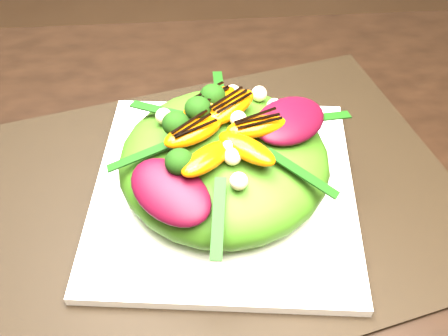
{
  "coord_description": "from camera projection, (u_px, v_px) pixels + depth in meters",
  "views": [
    {
      "loc": [
        0.14,
        -0.31,
        1.22
      ],
      "look_at": [
        0.17,
        0.07,
        0.8
      ],
      "focal_mm": 42.0,
      "sensor_mm": 36.0,
      "label": 1
    }
  ],
  "objects": [
    {
      "name": "orange_segment",
      "position": [
        199.0,
        123.0,
        0.53
      ],
      "size": [
        0.07,
        0.03,
        0.02
      ],
      "primitive_type": "ellipsoid",
      "rotation": [
        0.0,
        0.0,
        0.06
      ],
      "color": "#CD5703",
      "rests_on": "lettuce_mound"
    },
    {
      "name": "placemat",
      "position": [
        224.0,
        195.0,
        0.6
      ],
      "size": [
        0.61,
        0.52,
        0.0
      ],
      "primitive_type": "cube",
      "rotation": [
        0.0,
        0.0,
        0.24
      ],
      "color": "black",
      "rests_on": "dining_table"
    },
    {
      "name": "balsamic_drizzle",
      "position": [
        199.0,
        116.0,
        0.53
      ],
      "size": [
        0.04,
        0.0,
        0.0
      ],
      "primitive_type": "cube",
      "rotation": [
        0.0,
        0.0,
        0.06
      ],
      "color": "black",
      "rests_on": "orange_segment"
    },
    {
      "name": "lettuce_mound",
      "position": [
        224.0,
        161.0,
        0.56
      ],
      "size": [
        0.23,
        0.23,
        0.08
      ],
      "primitive_type": "ellipsoid",
      "rotation": [
        0.0,
        0.0,
        -0.01
      ],
      "color": "#3C7215",
      "rests_on": "salad_bowl"
    },
    {
      "name": "plate_base",
      "position": [
        224.0,
        191.0,
        0.6
      ],
      "size": [
        0.33,
        0.33,
        0.01
      ],
      "primitive_type": "cube",
      "rotation": [
        0.0,
        0.0,
        -0.12
      ],
      "color": "white",
      "rests_on": "placemat"
    },
    {
      "name": "broccoli_floret",
      "position": [
        152.0,
        117.0,
        0.54
      ],
      "size": [
        0.04,
        0.04,
        0.04
      ],
      "primitive_type": "sphere",
      "rotation": [
        0.0,
        0.0,
        -0.0
      ],
      "color": "black",
      "rests_on": "lettuce_mound"
    },
    {
      "name": "radicchio_leaf",
      "position": [
        290.0,
        120.0,
        0.55
      ],
      "size": [
        0.11,
        0.1,
        0.02
      ],
      "primitive_type": "ellipsoid",
      "rotation": [
        0.0,
        0.0,
        0.66
      ],
      "color": "#400616",
      "rests_on": "lettuce_mound"
    },
    {
      "name": "salad_bowl",
      "position": [
        224.0,
        182.0,
        0.59
      ],
      "size": [
        0.25,
        0.25,
        0.02
      ],
      "primitive_type": "cylinder",
      "rotation": [
        0.0,
        0.0,
        -0.03
      ],
      "color": "white",
      "rests_on": "plate_base"
    },
    {
      "name": "macadamia_nut",
      "position": [
        267.0,
        160.0,
        0.5
      ],
      "size": [
        0.02,
        0.02,
        0.02
      ],
      "primitive_type": "sphere",
      "rotation": [
        0.0,
        0.0,
        0.24
      ],
      "color": "#F2E8AB",
      "rests_on": "lettuce_mound"
    },
    {
      "name": "dining_table",
      "position": [
        69.0,
        270.0,
        0.56
      ],
      "size": [
        1.6,
        0.9,
        0.75
      ],
      "primitive_type": "cube",
      "color": "black",
      "rests_on": "floor"
    }
  ]
}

